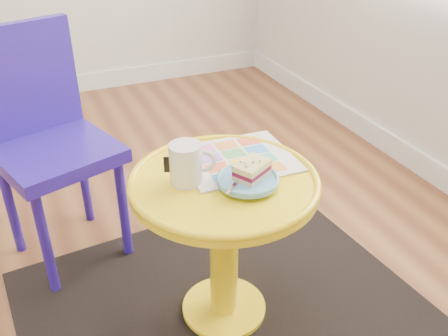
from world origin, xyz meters
name	(u,v)px	position (x,y,z in m)	size (l,w,h in m)	color
rug	(224,309)	(0.72, -0.27, 0.00)	(1.30, 1.10, 0.01)	black
side_table	(224,221)	(0.72, -0.27, 0.38)	(0.56, 0.56, 0.53)	yellow
chair	(45,133)	(0.28, 0.33, 0.50)	(0.49, 0.49, 0.87)	#291694
newspaper	(237,159)	(0.81, -0.18, 0.53)	(0.34, 0.29, 0.01)	silver
mug	(187,163)	(0.62, -0.24, 0.60)	(0.13, 0.09, 0.12)	silver
plate	(248,180)	(0.77, -0.33, 0.55)	(0.18, 0.18, 0.02)	#5EA0C8
cake_slice	(252,169)	(0.79, -0.32, 0.58)	(0.12, 0.11, 0.05)	#D3BC8C
fork	(239,180)	(0.74, -0.33, 0.56)	(0.12, 0.11, 0.00)	silver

